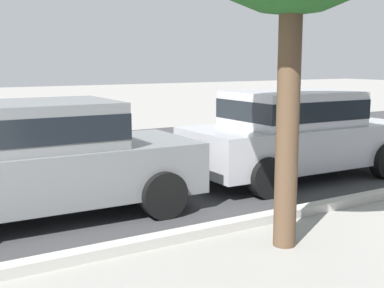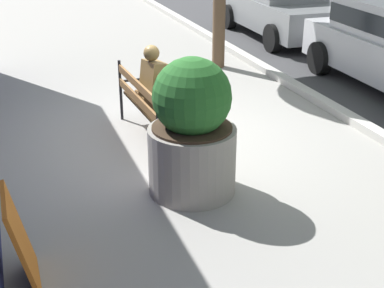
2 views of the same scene
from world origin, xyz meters
TOP-DOWN VIEW (x-y plane):
  - street_surface at (0.00, 7.50)m, footprint 60.00×9.00m
  - parked_car_grey at (-5.15, 4.65)m, footprint 4.15×2.01m
  - parked_car_silver at (-0.64, 4.65)m, footprint 4.15×2.01m

SIDE VIEW (x-z plane):
  - street_surface at x=0.00m, z-range 0.00..0.01m
  - parked_car_grey at x=-5.15m, z-range 0.06..1.62m
  - parked_car_silver at x=-0.64m, z-range 0.06..1.62m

